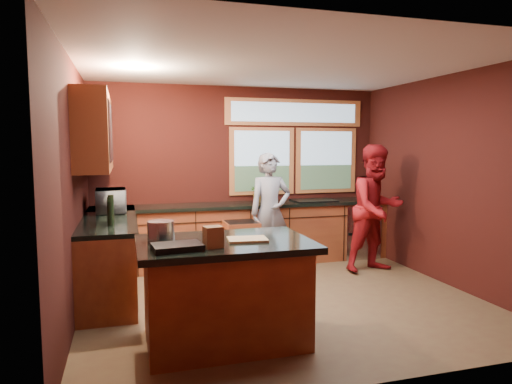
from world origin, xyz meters
name	(u,v)px	position (x,y,z in m)	size (l,w,h in m)	color
floor	(282,299)	(0.00, 0.00, 0.00)	(4.50, 4.50, 0.00)	brown
room_shell	(226,145)	(-0.60, 0.32, 1.80)	(4.52, 4.02, 2.71)	black
back_counter	(258,233)	(0.20, 1.70, 0.46)	(4.50, 0.64, 0.93)	maroon
left_counter	(109,255)	(-1.95, 0.85, 0.47)	(0.64, 2.30, 0.93)	maroon
island	(225,291)	(-0.89, -0.94, 0.48)	(1.55, 1.05, 0.95)	maroon
person_grey	(270,212)	(0.24, 1.24, 0.85)	(0.62, 0.41, 1.69)	slate
person_red	(377,208)	(1.69, 0.79, 0.91)	(0.88, 0.69, 1.81)	maroon
microwave	(111,201)	(-1.92, 1.26, 1.08)	(0.55, 0.37, 0.31)	#999999
potted_plant	(259,192)	(0.24, 1.75, 1.09)	(0.29, 0.25, 0.32)	#999999
paper_towel	(269,193)	(0.37, 1.70, 1.07)	(0.12, 0.12, 0.28)	white
cutting_board	(247,239)	(-0.69, -0.99, 0.95)	(0.35, 0.25, 0.02)	tan
stock_pot	(161,231)	(-1.44, -0.79, 1.03)	(0.24, 0.24, 0.18)	#B7B6BC
paper_bag	(213,237)	(-1.04, -1.19, 1.03)	(0.15, 0.12, 0.18)	brown
black_tray	(177,247)	(-1.34, -1.19, 0.97)	(0.40, 0.28, 0.05)	black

